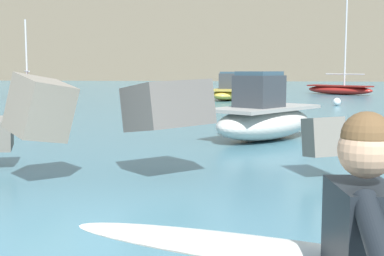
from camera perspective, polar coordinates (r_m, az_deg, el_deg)
The scene contains 8 objects.
ground_plane at distance 6.90m, azimuth -10.41°, elevation -11.99°, with size 400.00×400.00×0.00m, color #42707F.
breakwater_jetty at distance 8.58m, azimuth -0.17°, elevation -0.17°, with size 31.40×7.64×2.62m.
boat_near_right at distance 35.82m, azimuth 3.86°, elevation 3.93°, with size 2.54×4.52×1.88m.
boat_mid_left at distance 16.19m, azimuth 7.66°, elevation 1.13°, with size 3.87×4.37×2.06m.
boat_mid_centre at distance 44.42m, azimuth 15.46°, elevation 4.05°, with size 5.36×4.78×7.87m.
boat_far_left at distance 40.86m, azimuth -17.19°, elevation 3.93°, with size 4.64×6.10×5.56m.
mooring_buoy_inner at distance 31.57m, azimuth 15.21°, elevation 2.72°, with size 0.44×0.44×0.44m.
headland_bluff at distance 100.72m, azimuth 10.42°, elevation 9.63°, with size 102.46×32.83×15.65m.
Camera 1 is at (1.92, -6.26, 2.18)m, focal length 49.99 mm.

